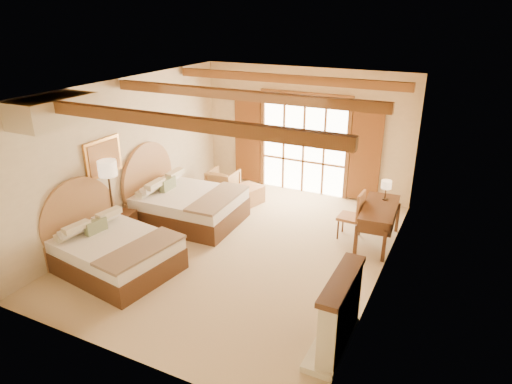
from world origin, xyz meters
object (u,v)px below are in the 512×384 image
Objects in this scene: bed_far at (182,201)px; desk at (378,223)px; nightstand at (123,224)px; bed_near at (109,248)px; armchair at (223,182)px.

desk is (4.23, 0.84, -0.01)m from bed_far.
nightstand is (-0.67, -1.23, -0.18)m from bed_far.
bed_far reaches higher than desk.
bed_near is at bearing -92.46° from bed_far.
bed_near is 2.34m from bed_far.
armchair is at bearing 86.38° from bed_far.
desk is at bearing 11.80° from nightstand.
armchair is at bearing 65.47° from nightstand.
bed_far is at bearing -173.40° from desk.
nightstand is 5.32m from desk.
bed_far is at bearing 50.47° from nightstand.
desk reaches higher than nightstand.
bed_far is 1.48× the size of desk.
bed_far is 1.41m from nightstand.
bed_far is 4.30× the size of nightstand.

